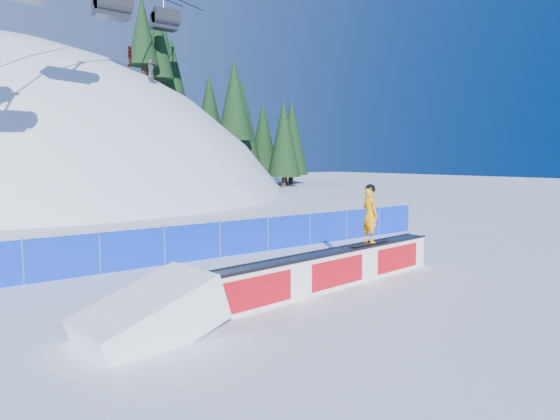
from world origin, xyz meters
TOP-DOWN VIEW (x-y plane):
  - ground at (0.00, 0.00)m, footprint 160.00×160.00m
  - snow_hill at (0.00, 42.00)m, footprint 64.00×64.00m
  - treeline at (25.61, 42.26)m, footprint 25.96×11.49m
  - safety_fence at (0.00, 4.50)m, footprint 22.05×0.05m
  - rail_box at (1.13, -0.72)m, footprint 8.18×1.36m
  - snow_ramp at (-3.95, -1.22)m, footprint 2.75×1.87m
  - snowboarder at (2.75, -0.56)m, footprint 1.59×0.60m
  - distant_skiers at (1.32, 29.86)m, footprint 14.18×9.26m

SIDE VIEW (x-z plane):
  - snow_hill at x=0.00m, z-range -50.00..14.00m
  - ground at x=0.00m, z-range 0.00..0.00m
  - snow_ramp at x=-3.95m, z-range -0.81..0.81m
  - rail_box at x=1.13m, z-range -0.01..0.97m
  - safety_fence at x=0.00m, z-range -0.05..1.25m
  - snowboarder at x=2.75m, z-range 0.97..2.61m
  - treeline at x=25.61m, z-range -0.85..18.30m
  - distant_skiers at x=1.32m, z-range 8.81..14.15m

